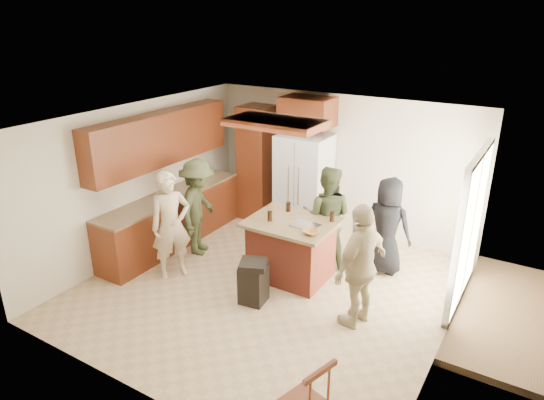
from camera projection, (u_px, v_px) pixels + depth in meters
The scene contains 11 objects.
person_front_left at pixel (171, 225), 7.25m from camera, with size 0.61×0.44×1.67m, color #C7AE88.
person_behind_left at pixel (327, 217), 7.59m from camera, with size 0.80×0.49×1.64m, color #323921.
person_behind_right at pixel (387, 226), 7.39m from camera, with size 0.75×0.49×1.54m, color black.
person_side_right at pixel (361, 266), 6.09m from camera, with size 0.98×0.50×1.68m, color tan.
person_counter at pixel (198, 207), 7.96m from camera, with size 1.05×0.49×1.63m, color #383D24.
left_cabinetry at pixel (168, 192), 8.23m from camera, with size 0.64×3.00×2.30m.
back_wall_units at pixel (269, 151), 9.06m from camera, with size 1.80×0.60×2.45m.
refrigerator at pixel (304, 184), 8.80m from camera, with size 0.90×0.76×1.80m.
kitchen_island at pixel (291, 249), 7.32m from camera, with size 1.28×1.03×0.93m.
island_items at pixel (304, 224), 6.98m from camera, with size 0.90×0.72×0.15m.
trash_bin at pixel (253, 281), 6.73m from camera, with size 0.47×0.47×0.63m.
Camera 1 is at (3.27, -5.27, 3.83)m, focal length 32.00 mm.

